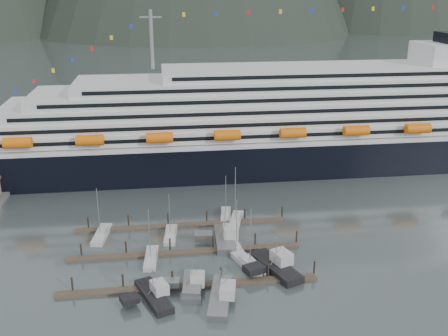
{
  "coord_description": "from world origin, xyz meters",
  "views": [
    {
      "loc": [
        -9.66,
        -93.74,
        52.62
      ],
      "look_at": [
        5.71,
        22.0,
        11.64
      ],
      "focal_mm": 42.0,
      "sensor_mm": 36.0,
      "label": 1
    }
  ],
  "objects_px": {
    "sailboat_h": "(248,264)",
    "trawler_e": "(224,238)",
    "sailboat_b": "(151,259)",
    "cruise_ship": "(290,127)",
    "trawler_a": "(153,295)",
    "sailboat_f": "(226,215)",
    "sailboat_e": "(102,235)",
    "sailboat_d": "(235,248)",
    "sailboat_g": "(236,221)",
    "sailboat_c": "(171,235)",
    "trawler_d": "(275,266)",
    "trawler_c": "(219,296)",
    "trawler_b": "(191,285)"
  },
  "relations": [
    {
      "from": "sailboat_h",
      "to": "trawler_e",
      "type": "distance_m",
      "value": 10.99
    },
    {
      "from": "trawler_e",
      "to": "trawler_c",
      "type": "bearing_deg",
      "value": 173.39
    },
    {
      "from": "trawler_a",
      "to": "cruise_ship",
      "type": "bearing_deg",
      "value": -52.29
    },
    {
      "from": "sailboat_e",
      "to": "sailboat_f",
      "type": "distance_m",
      "value": 29.47
    },
    {
      "from": "sailboat_d",
      "to": "trawler_e",
      "type": "xyz_separation_m",
      "value": [
        -1.8,
        3.61,
        0.58
      ]
    },
    {
      "from": "trawler_b",
      "to": "trawler_c",
      "type": "distance_m",
      "value": 6.19
    },
    {
      "from": "sailboat_c",
      "to": "trawler_b",
      "type": "bearing_deg",
      "value": -166.51
    },
    {
      "from": "trawler_d",
      "to": "sailboat_d",
      "type": "bearing_deg",
      "value": 12.44
    },
    {
      "from": "sailboat_b",
      "to": "sailboat_h",
      "type": "bearing_deg",
      "value": -99.5
    },
    {
      "from": "sailboat_b",
      "to": "sailboat_c",
      "type": "bearing_deg",
      "value": -18.79
    },
    {
      "from": "sailboat_e",
      "to": "trawler_a",
      "type": "height_order",
      "value": "sailboat_e"
    },
    {
      "from": "sailboat_g",
      "to": "trawler_c",
      "type": "relative_size",
      "value": 1.06
    },
    {
      "from": "trawler_c",
      "to": "trawler_d",
      "type": "xyz_separation_m",
      "value": [
        12.01,
        8.69,
        0.1
      ]
    },
    {
      "from": "sailboat_d",
      "to": "sailboat_g",
      "type": "xyz_separation_m",
      "value": [
        2.18,
        13.22,
        0.02
      ]
    },
    {
      "from": "trawler_e",
      "to": "trawler_b",
      "type": "bearing_deg",
      "value": 157.77
    },
    {
      "from": "cruise_ship",
      "to": "trawler_c",
      "type": "bearing_deg",
      "value": -113.27
    },
    {
      "from": "sailboat_e",
      "to": "sailboat_f",
      "type": "xyz_separation_m",
      "value": [
        28.64,
        6.96,
        -0.02
      ]
    },
    {
      "from": "trawler_d",
      "to": "trawler_c",
      "type": "bearing_deg",
      "value": 103.95
    },
    {
      "from": "sailboat_b",
      "to": "sailboat_d",
      "type": "height_order",
      "value": "sailboat_d"
    },
    {
      "from": "sailboat_h",
      "to": "sailboat_d",
      "type": "bearing_deg",
      "value": -6.96
    },
    {
      "from": "trawler_a",
      "to": "trawler_e",
      "type": "height_order",
      "value": "trawler_e"
    },
    {
      "from": "sailboat_c",
      "to": "sailboat_f",
      "type": "distance_m",
      "value": 16.28
    },
    {
      "from": "sailboat_d",
      "to": "trawler_e",
      "type": "height_order",
      "value": "sailboat_d"
    },
    {
      "from": "trawler_d",
      "to": "sailboat_b",
      "type": "bearing_deg",
      "value": 51.23
    },
    {
      "from": "trawler_a",
      "to": "trawler_d",
      "type": "relative_size",
      "value": 0.87
    },
    {
      "from": "sailboat_b",
      "to": "trawler_a",
      "type": "height_order",
      "value": "sailboat_b"
    },
    {
      "from": "sailboat_c",
      "to": "trawler_c",
      "type": "bearing_deg",
      "value": -158.04
    },
    {
      "from": "cruise_ship",
      "to": "sailboat_f",
      "type": "distance_m",
      "value": 44.05
    },
    {
      "from": "sailboat_d",
      "to": "trawler_c",
      "type": "distance_m",
      "value": 18.94
    },
    {
      "from": "sailboat_d",
      "to": "sailboat_h",
      "type": "distance_m",
      "value": 7.02
    },
    {
      "from": "sailboat_b",
      "to": "trawler_e",
      "type": "height_order",
      "value": "sailboat_b"
    },
    {
      "from": "sailboat_f",
      "to": "sailboat_h",
      "type": "distance_m",
      "value": 23.75
    },
    {
      "from": "sailboat_b",
      "to": "trawler_a",
      "type": "bearing_deg",
      "value": -174.35
    },
    {
      "from": "sailboat_f",
      "to": "trawler_e",
      "type": "xyz_separation_m",
      "value": [
        -2.15,
        -13.25,
        0.58
      ]
    },
    {
      "from": "sailboat_h",
      "to": "sailboat_b",
      "type": "bearing_deg",
      "value": 56.97
    },
    {
      "from": "sailboat_g",
      "to": "trawler_c",
      "type": "bearing_deg",
      "value": -177.18
    },
    {
      "from": "cruise_ship",
      "to": "trawler_a",
      "type": "distance_m",
      "value": 80.59
    },
    {
      "from": "sailboat_e",
      "to": "trawler_e",
      "type": "xyz_separation_m",
      "value": [
        26.49,
        -6.29,
        0.57
      ]
    },
    {
      "from": "sailboat_h",
      "to": "sailboat_e",
      "type": "bearing_deg",
      "value": 41.48
    },
    {
      "from": "sailboat_c",
      "to": "sailboat_d",
      "type": "xyz_separation_m",
      "value": [
        13.19,
        -7.81,
        -0.0
      ]
    },
    {
      "from": "trawler_a",
      "to": "sailboat_h",
      "type": "bearing_deg",
      "value": -84.06
    },
    {
      "from": "sailboat_c",
      "to": "sailboat_e",
      "type": "bearing_deg",
      "value": 87.69
    },
    {
      "from": "sailboat_c",
      "to": "trawler_e",
      "type": "distance_m",
      "value": 12.15
    },
    {
      "from": "sailboat_f",
      "to": "trawler_e",
      "type": "distance_m",
      "value": 13.44
    },
    {
      "from": "sailboat_h",
      "to": "trawler_b",
      "type": "xyz_separation_m",
      "value": [
        -11.64,
        -7.08,
        0.43
      ]
    },
    {
      "from": "trawler_b",
      "to": "trawler_d",
      "type": "height_order",
      "value": "trawler_d"
    },
    {
      "from": "sailboat_d",
      "to": "sailboat_g",
      "type": "height_order",
      "value": "sailboat_g"
    },
    {
      "from": "sailboat_d",
      "to": "sailboat_g",
      "type": "relative_size",
      "value": 0.85
    },
    {
      "from": "sailboat_e",
      "to": "trawler_d",
      "type": "distance_m",
      "value": 39.74
    },
    {
      "from": "sailboat_b",
      "to": "sailboat_g",
      "type": "height_order",
      "value": "sailboat_g"
    }
  ]
}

